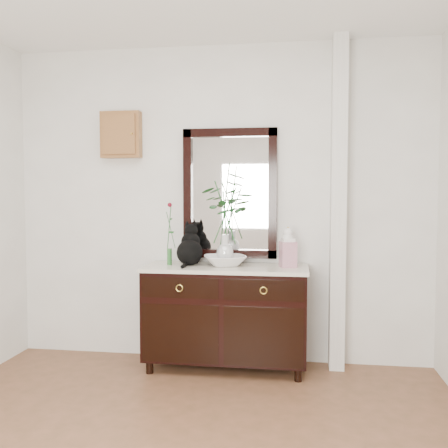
% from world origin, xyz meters
% --- Properties ---
extents(wall_back, '(3.60, 0.04, 2.70)m').
position_xyz_m(wall_back, '(0.00, 1.98, 1.35)').
color(wall_back, white).
rests_on(wall_back, ground).
extents(pilaster, '(0.12, 0.20, 2.70)m').
position_xyz_m(pilaster, '(1.00, 1.90, 1.35)').
color(pilaster, white).
rests_on(pilaster, ground).
extents(sideboard, '(1.33, 0.52, 0.82)m').
position_xyz_m(sideboard, '(0.10, 1.73, 0.47)').
color(sideboard, black).
rests_on(sideboard, ground).
extents(wall_mirror, '(0.80, 0.06, 1.10)m').
position_xyz_m(wall_mirror, '(0.10, 1.97, 1.44)').
color(wall_mirror, black).
rests_on(wall_mirror, wall_back).
extents(key_cabinet, '(0.35, 0.10, 0.40)m').
position_xyz_m(key_cabinet, '(-0.85, 1.94, 1.95)').
color(key_cabinet, brown).
rests_on(key_cabinet, wall_back).
extents(cat, '(0.25, 0.31, 0.35)m').
position_xyz_m(cat, '(-0.21, 1.77, 1.02)').
color(cat, black).
rests_on(cat, sideboard).
extents(lotus_bowl, '(0.43, 0.43, 0.08)m').
position_xyz_m(lotus_bowl, '(0.09, 1.76, 0.89)').
color(lotus_bowl, white).
rests_on(lotus_bowl, sideboard).
extents(vase_branches, '(0.46, 0.46, 0.83)m').
position_xyz_m(vase_branches, '(0.09, 1.76, 1.28)').
color(vase_branches, silver).
rests_on(vase_branches, lotus_bowl).
extents(bud_vase_rose, '(0.08, 0.08, 0.52)m').
position_xyz_m(bud_vase_rose, '(-0.37, 1.74, 1.11)').
color(bud_vase_rose, '#2E6B30').
rests_on(bud_vase_rose, sideboard).
extents(ginger_jar, '(0.15, 0.15, 0.33)m').
position_xyz_m(ginger_jar, '(0.60, 1.76, 1.01)').
color(ginger_jar, silver).
rests_on(ginger_jar, sideboard).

